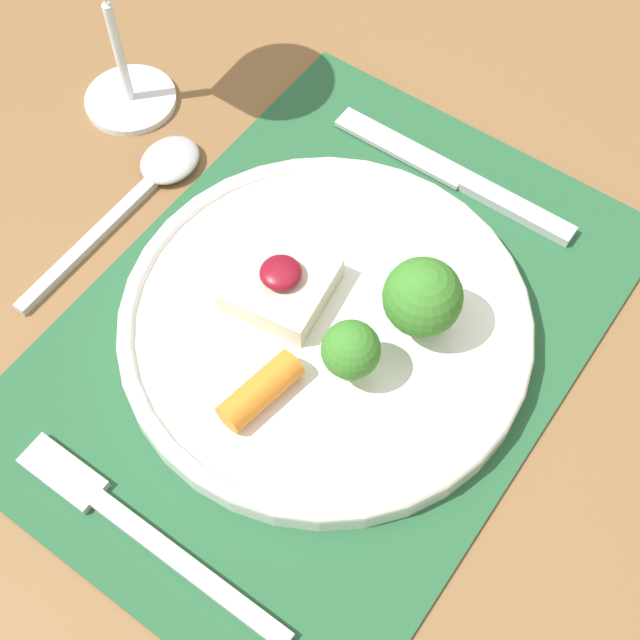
% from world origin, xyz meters
% --- Properties ---
extents(ground_plane, '(8.00, 8.00, 0.00)m').
position_xyz_m(ground_plane, '(0.00, 0.00, 0.00)').
color(ground_plane, brown).
extents(dining_table, '(1.19, 0.93, 0.75)m').
position_xyz_m(dining_table, '(0.00, 0.00, 0.65)').
color(dining_table, brown).
rests_on(dining_table, ground_plane).
extents(placemat, '(0.45, 0.32, 0.00)m').
position_xyz_m(placemat, '(0.00, 0.00, 0.75)').
color(placemat, '#235633').
rests_on(placemat, dining_table).
extents(dinner_plate, '(0.28, 0.28, 0.08)m').
position_xyz_m(dinner_plate, '(-0.00, -0.00, 0.77)').
color(dinner_plate, white).
rests_on(dinner_plate, placemat).
extents(fork, '(0.02, 0.21, 0.01)m').
position_xyz_m(fork, '(-0.18, 0.02, 0.76)').
color(fork, '#B2B2B7').
rests_on(fork, placemat).
extents(knife, '(0.02, 0.21, 0.01)m').
position_xyz_m(knife, '(0.17, -0.01, 0.76)').
color(knife, '#B2B2B7').
rests_on(knife, placemat).
extents(spoon, '(0.19, 0.04, 0.01)m').
position_xyz_m(spoon, '(0.03, 0.19, 0.76)').
color(spoon, '#B2B2B7').
rests_on(spoon, dining_table).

